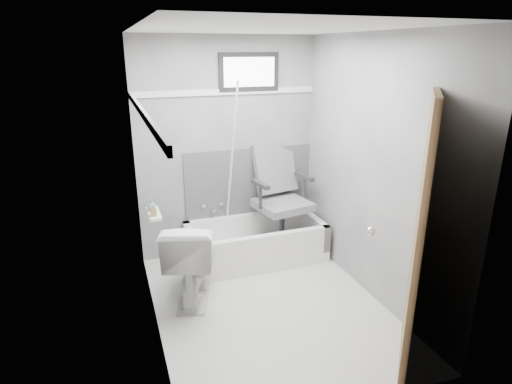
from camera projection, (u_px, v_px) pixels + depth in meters
name	position (u px, v px, depth m)	size (l,w,h in m)	color
floor	(269.00, 306.00, 3.94)	(2.60, 2.60, 0.00)	white
ceiling	(272.00, 28.00, 3.18)	(2.60, 2.60, 0.00)	silver
wall_back	(227.00, 149.00, 4.72)	(2.00, 0.02, 2.40)	slate
wall_front	(354.00, 246.00, 2.40)	(2.00, 0.02, 2.40)	slate
wall_left	(147.00, 195.00, 3.25)	(0.02, 2.60, 2.40)	slate
wall_right	(373.00, 171.00, 3.88)	(0.02, 2.60, 2.40)	slate
bathtub	(256.00, 241.00, 4.77)	(1.50, 0.70, 0.42)	white
office_chair	(283.00, 198.00, 4.75)	(0.65, 0.65, 1.13)	slate
toilet	(192.00, 259.00, 3.97)	(0.45, 0.81, 0.80)	white
door	(480.00, 251.00, 2.79)	(0.78, 0.78, 2.00)	#51331E
window	(249.00, 72.00, 4.53)	(0.66, 0.04, 0.40)	black
backerboard	(249.00, 182.00, 4.92)	(1.50, 0.02, 0.78)	#4C4C4F
trim_back	(226.00, 92.00, 4.51)	(2.00, 0.02, 0.06)	white
trim_left	(142.00, 113.00, 3.05)	(0.02, 2.60, 0.06)	white
pole	(231.00, 168.00, 4.55)	(0.02, 0.02, 1.95)	white
shelf	(154.00, 214.00, 3.70)	(0.10, 0.32, 0.03)	silver
soap_bottle_a	(153.00, 210.00, 3.60)	(0.05, 0.05, 0.12)	#98894C
soap_bottle_b	(151.00, 205.00, 3.73)	(0.08, 0.08, 0.10)	teal
faucet	(212.00, 207.00, 4.84)	(0.26, 0.10, 0.16)	silver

